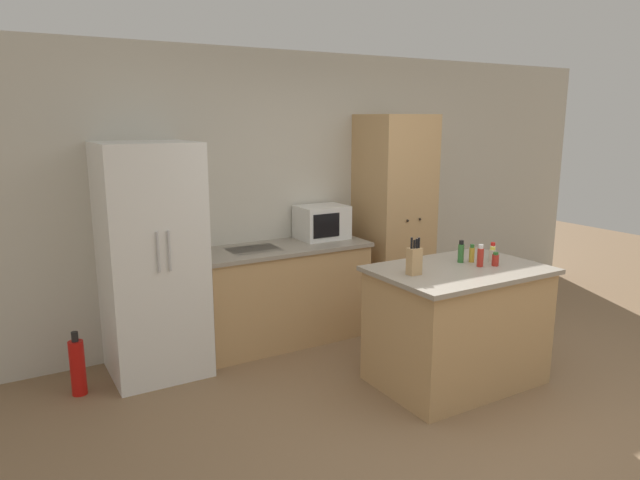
{
  "coord_description": "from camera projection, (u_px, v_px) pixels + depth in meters",
  "views": [
    {
      "loc": [
        -2.74,
        -2.43,
        2.0
      ],
      "look_at": [
        -0.49,
        1.4,
        1.05
      ],
      "focal_mm": 32.0,
      "sensor_mm": 36.0,
      "label": 1
    }
  ],
  "objects": [
    {
      "name": "ground_plane",
      "position": [
        489.0,
        422.0,
        3.83
      ],
      "size": [
        14.0,
        14.0,
        0.0
      ],
      "primitive_type": "plane",
      "color": "#846647"
    },
    {
      "name": "wall_back",
      "position": [
        315.0,
        192.0,
        5.52
      ],
      "size": [
        7.2,
        0.06,
        2.6
      ],
      "color": "beige",
      "rests_on": "ground_plane"
    },
    {
      "name": "refrigerator",
      "position": [
        152.0,
        261.0,
        4.44
      ],
      "size": [
        0.72,
        0.73,
        1.83
      ],
      "color": "white",
      "rests_on": "ground_plane"
    },
    {
      "name": "back_counter",
      "position": [
        283.0,
        293.0,
        5.16
      ],
      "size": [
        1.56,
        0.63,
        0.89
      ],
      "color": "tan",
      "rests_on": "ground_plane"
    },
    {
      "name": "pantry_cabinet",
      "position": [
        393.0,
        219.0,
        5.65
      ],
      "size": [
        0.62,
        0.62,
        2.04
      ],
      "color": "tan",
      "rests_on": "ground_plane"
    },
    {
      "name": "kitchen_island",
      "position": [
        457.0,
        325.0,
        4.35
      ],
      "size": [
        1.27,
        0.87,
        0.91
      ],
      "color": "tan",
      "rests_on": "ground_plane"
    },
    {
      "name": "microwave",
      "position": [
        322.0,
        222.0,
        5.35
      ],
      "size": [
        0.45,
        0.35,
        0.31
      ],
      "color": "white",
      "rests_on": "back_counter"
    },
    {
      "name": "knife_block",
      "position": [
        414.0,
        260.0,
        4.04
      ],
      "size": [
        0.09,
        0.07,
        0.27
      ],
      "color": "tan",
      "rests_on": "kitchen_island"
    },
    {
      "name": "spice_bottle_tall_dark",
      "position": [
        480.0,
        256.0,
        4.27
      ],
      "size": [
        0.05,
        0.05,
        0.17
      ],
      "color": "#B2281E",
      "rests_on": "kitchen_island"
    },
    {
      "name": "spice_bottle_short_red",
      "position": [
        461.0,
        252.0,
        4.39
      ],
      "size": [
        0.05,
        0.05,
        0.17
      ],
      "color": "#337033",
      "rests_on": "kitchen_island"
    },
    {
      "name": "spice_bottle_amber_oil",
      "position": [
        492.0,
        255.0,
        4.41
      ],
      "size": [
        0.05,
        0.05,
        0.12
      ],
      "color": "beige",
      "rests_on": "kitchen_island"
    },
    {
      "name": "spice_bottle_green_herb",
      "position": [
        472.0,
        254.0,
        4.41
      ],
      "size": [
        0.04,
        0.04,
        0.14
      ],
      "color": "gold",
      "rests_on": "kitchen_island"
    },
    {
      "name": "spice_bottle_pale_salt",
      "position": [
        495.0,
        259.0,
        4.3
      ],
      "size": [
        0.05,
        0.05,
        0.1
      ],
      "color": "#B2281E",
      "rests_on": "kitchen_island"
    },
    {
      "name": "spice_bottle_orange_cap",
      "position": [
        493.0,
        252.0,
        4.48
      ],
      "size": [
        0.05,
        0.05,
        0.14
      ],
      "color": "beige",
      "rests_on": "kitchen_island"
    },
    {
      "name": "fire_extinguisher",
      "position": [
        78.0,
        367.0,
        4.18
      ],
      "size": [
        0.11,
        0.11,
        0.49
      ],
      "color": "red",
      "rests_on": "ground_plane"
    }
  ]
}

